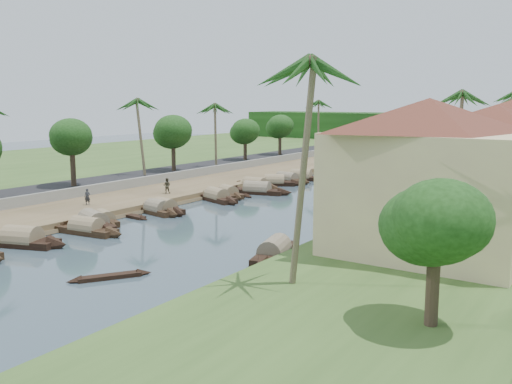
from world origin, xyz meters
The scene contains 45 objects.
ground centered at (0.00, 0.00, 0.00)m, with size 220.00×220.00×0.00m, color #354650.
left_bank centered at (-16.00, 20.00, 0.40)m, with size 10.00×180.00×0.80m, color brown.
right_bank centered at (19.00, 20.00, 0.60)m, with size 16.00×180.00×1.20m, color #304E1F.
road centered at (-24.50, 20.00, 0.70)m, with size 8.00×180.00×1.40m, color black.
retaining_wall centered at (-20.20, 20.00, 1.35)m, with size 0.40×180.00×1.10m, color gray.
far_left_fill centered at (-51.00, 20.00, 0.68)m, with size 45.00×220.00×1.35m, color #304E1F.
treeline centered at (0.00, 100.00, 4.00)m, with size 120.00×14.00×8.00m.
bridge centered at (0.00, 72.00, 1.72)m, with size 28.00×4.00×2.40m.
building_near centered at (18.99, -2.00, 6.38)m, with size 14.85×14.85×10.20m.
building_mid centered at (19.99, 14.00, 6.13)m, with size 14.11×14.11×9.70m.
building_far centered at (18.99, 28.00, 6.38)m, with size 15.59×15.59×10.20m.
sampan_1 centered at (-9.19, -12.33, 0.42)m, with size 8.18×4.35×2.37m.
sampan_2 centered at (-8.27, -6.81, 0.41)m, with size 8.02×2.49×2.10m.
sampan_3 centered at (-9.64, -4.92, 0.42)m, with size 8.62×4.50×2.28m.
sampan_4 centered at (-9.93, -3.42, 0.40)m, with size 6.18×3.66×1.81m.
sampan_5 centered at (-9.05, 3.62, 0.41)m, with size 6.89×2.98×2.15m.
sampan_6 centered at (-9.28, 2.90, 0.41)m, with size 7.00×2.86×2.07m.
sampan_7 centered at (-8.80, 12.01, 0.41)m, with size 8.19×4.27×2.16m.
sampan_8 centered at (-9.20, 14.68, 0.41)m, with size 6.47×3.96×2.02m.
sampan_9 centered at (-7.77, 18.69, 0.42)m, with size 9.17×3.89×2.27m.
sampan_10 centered at (-10.04, 21.48, 0.42)m, with size 8.18×2.09×2.24m.
sampan_11 centered at (-9.58, 25.61, 0.42)m, with size 7.41×5.24×2.19m.
sampan_12 centered at (-9.81, 29.18, 0.41)m, with size 8.40×2.74×2.00m.
sampan_13 centered at (-9.21, 32.16, 0.42)m, with size 8.47×3.83×2.27m.
sampan_14 centered at (8.93, -4.19, 0.41)m, with size 3.86×8.84×2.13m.
sampan_15 centered at (10.27, 5.00, 0.41)m, with size 1.83×7.49×2.03m.
sampan_16 centered at (9.36, 25.69, 0.41)m, with size 1.97×8.65×2.11m.
canoe_0 centered at (2.82, -14.26, 0.10)m, with size 3.56×4.91×0.71m.
canoe_1 centered at (-10.26, 0.19, 0.10)m, with size 5.20×1.41×0.83m.
canoe_2 centered at (-9.40, 16.22, 0.10)m, with size 5.78×1.59×0.83m.
palm_0 centered at (15.00, -11.69, 12.97)m, with size 3.20×3.20×13.64m.
palm_1 centered at (16.00, 5.80, 10.34)m, with size 3.20×3.20×10.91m.
palm_2 centered at (15.00, 20.97, 11.73)m, with size 3.20×3.20×12.35m.
palm_3 centered at (16.00, 39.10, 10.90)m, with size 3.20×3.20×11.49m.
palm_5 centered at (-24.00, 15.88, 11.00)m, with size 3.20×3.20×11.37m.
palm_6 centered at (-22.00, 28.99, 10.32)m, with size 3.20×3.20×10.68m.
palm_7 centered at (14.00, 55.06, 11.93)m, with size 3.20×3.20×12.56m.
palm_8 centered at (-20.50, 58.94, 10.77)m, with size 3.20×3.20×11.15m.
tree_2 centered at (-24.00, 4.55, 6.94)m, with size 4.73×4.73×7.59m.
tree_3 centered at (-24.00, 21.84, 6.75)m, with size 5.27×5.27×7.60m.
tree_4 centered at (-24.00, 39.52, 6.00)m, with size 4.70×4.70×6.61m.
tree_5 centered at (-24.00, 50.61, 6.38)m, with size 4.72×4.72×7.00m.
tree_7 centered at (23.00, -13.41, 5.83)m, with size 4.37×4.37×6.51m.
person_near centered at (-15.55, -0.56, 1.62)m, with size 0.60×0.39×1.64m, color #24262B.
person_far centered at (-13.79, 9.26, 1.67)m, with size 0.85×0.66×1.75m, color #333023.
Camera 1 is at (30.01, -38.19, 11.28)m, focal length 40.00 mm.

